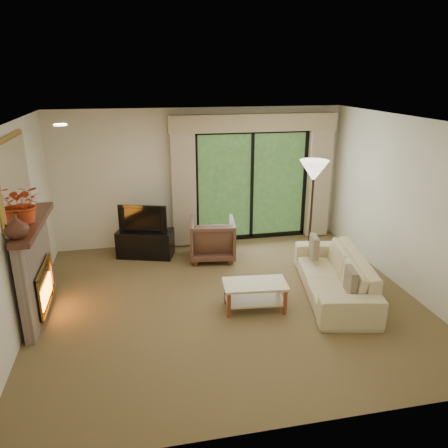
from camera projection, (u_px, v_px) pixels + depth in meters
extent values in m
plane|color=brown|center=(228.00, 301.00, 6.45)|extent=(5.50, 5.50, 0.00)
plane|color=white|center=(229.00, 121.00, 5.60)|extent=(5.50, 5.50, 0.00)
plane|color=#F3E6CA|center=(201.00, 177.00, 8.34)|extent=(5.00, 0.00, 5.00)
plane|color=#F3E6CA|center=(291.00, 307.00, 3.71)|extent=(5.00, 0.00, 5.00)
plane|color=#F3E6CA|center=(15.00, 231.00, 5.50)|extent=(0.00, 5.00, 5.00)
plane|color=#F3E6CA|center=(407.00, 206.00, 6.55)|extent=(0.00, 5.00, 5.00)
cube|color=tan|center=(184.00, 185.00, 8.16)|extent=(0.45, 0.18, 2.35)
cube|color=tan|center=(319.00, 179.00, 8.67)|extent=(0.45, 0.18, 2.35)
cube|color=tan|center=(254.00, 123.00, 8.07)|extent=(3.20, 0.24, 0.32)
cube|color=black|center=(146.00, 243.00, 7.96)|extent=(1.08, 0.72, 0.49)
imported|color=black|center=(144.00, 217.00, 7.79)|extent=(0.86, 0.37, 0.50)
imported|color=brown|center=(212.00, 239.00, 7.84)|extent=(0.89, 0.91, 0.74)
imported|color=beige|center=(334.00, 275.00, 6.55)|extent=(1.27, 2.30, 0.63)
cube|color=#4D302B|center=(351.00, 281.00, 5.89)|extent=(0.16, 0.36, 0.35)
cube|color=#4D302B|center=(314.00, 247.00, 7.05)|extent=(0.16, 0.37, 0.36)
imported|color=#4B281C|center=(16.00, 226.00, 5.03)|extent=(0.30, 0.30, 0.29)
imported|color=#D0431D|center=(26.00, 204.00, 5.52)|extent=(0.45, 0.40, 0.50)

